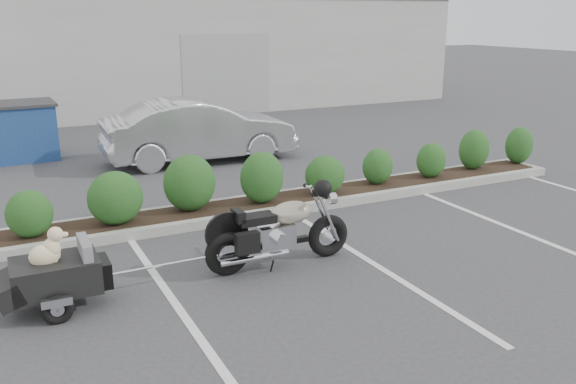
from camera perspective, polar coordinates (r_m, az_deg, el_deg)
name	(u,v)px	position (r m, az deg, el deg)	size (l,w,h in m)	color
ground	(273,264)	(8.16, -1.40, -6.76)	(90.00, 90.00, 0.00)	#38383A
planter_kerb	(271,204)	(10.40, -1.58, -1.15)	(12.00, 1.00, 0.15)	#9E9E93
building	(74,48)	(24.04, -19.41, 12.57)	(26.00, 10.00, 4.00)	#9EA099
motorcycle	(280,232)	(7.95, -0.78, -3.74)	(2.05, 0.69, 1.18)	black
pet_trailer	(54,275)	(7.31, -21.04, -7.22)	(1.63, 0.91, 0.98)	black
sedan	(199,130)	(13.80, -8.28, 5.72)	(1.48, 4.25, 1.40)	#BCBBC3
dumpster	(11,131)	(15.14, -24.53, 5.19)	(2.01, 1.40, 1.30)	navy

